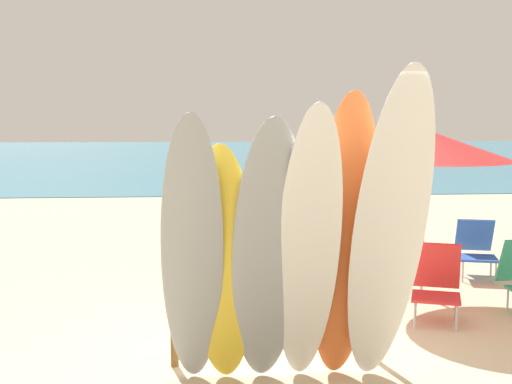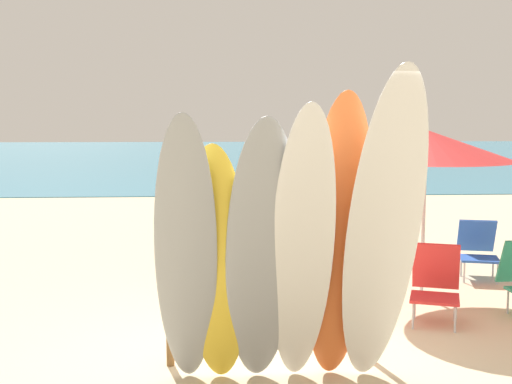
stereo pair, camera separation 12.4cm
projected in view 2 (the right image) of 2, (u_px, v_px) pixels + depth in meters
ground at (234, 190)px, 19.73m from camera, size 60.00×60.00×0.00m
ocean_water at (227, 155)px, 37.96m from camera, size 60.00×40.00×0.02m
surfboard_rack at (272, 310)px, 5.79m from camera, size 1.93×0.07×0.66m
surfboard_grey_0 at (186, 258)px, 4.99m from camera, size 0.50×0.98×2.24m
surfboard_yellow_1 at (217, 269)px, 5.11m from camera, size 0.57×0.77×2.02m
surfboard_grey_2 at (261, 258)px, 5.05m from camera, size 0.59×0.91×2.22m
surfboard_white_3 at (302, 252)px, 5.03m from camera, size 0.49×0.97×2.31m
surfboard_orange_4 at (338, 244)px, 5.13m from camera, size 0.55×0.83×2.40m
surfboard_white_5 at (383, 236)px, 4.98m from camera, size 0.62×1.06×2.58m
beachgoer_photographing at (209, 227)px, 7.89m from camera, size 0.40×0.46×1.51m
beachgoer_strolling at (341, 194)px, 10.16m from camera, size 0.45×0.64×1.74m
beachgoer_by_water at (280, 175)px, 13.50m from camera, size 0.45×0.57×1.73m
beach_chair_red at (478, 247)px, 8.96m from camera, size 0.67×0.85×0.79m
beach_chair_blue at (435, 282)px, 7.01m from camera, size 0.68×0.77×0.84m
beach_umbrella at (426, 145)px, 7.82m from camera, size 2.11×2.11×2.05m
distant_boat at (348, 175)px, 23.36m from camera, size 3.88×1.12×0.31m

